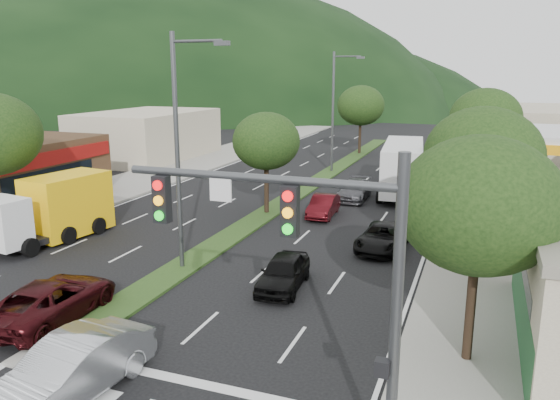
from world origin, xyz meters
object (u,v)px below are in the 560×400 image
at_px(traffic_signal, 321,262).
at_px(suv_maroon, 52,300).
at_px(tree_med_near, 266,141).
at_px(motorhome, 403,167).
at_px(car_queue_c, 323,206).
at_px(tree_r_c, 484,141).
at_px(box_truck, 55,210).
at_px(car_queue_b, 355,190).
at_px(streetlight_near, 181,142).
at_px(streetlight_mid, 335,106).
at_px(tree_r_a, 479,205).
at_px(tree_r_b, 483,156).
at_px(tree_r_e, 486,112).
at_px(sedan_silver, 71,370).
at_px(tree_med_far, 361,106).
at_px(car_queue_d, 383,237).
at_px(tree_r_d, 485,118).
at_px(car_queue_a, 283,272).

relative_size(traffic_signal, suv_maroon, 1.34).
height_order(tree_med_near, motorhome, tree_med_near).
bearing_deg(car_queue_c, tree_r_c, 5.17).
bearing_deg(suv_maroon, box_truck, -52.11).
relative_size(traffic_signal, car_queue_b, 1.58).
distance_m(streetlight_near, streetlight_mid, 25.00).
relative_size(tree_r_a, suv_maroon, 1.27).
xyz_separation_m(tree_r_b, streetlight_mid, (-11.79, 21.00, 0.55)).
bearing_deg(box_truck, tree_r_e, -115.54).
bearing_deg(tree_r_e, sedan_silver, -103.17).
relative_size(tree_r_e, box_truck, 0.98).
height_order(tree_med_near, car_queue_c, tree_med_near).
bearing_deg(streetlight_near, tree_med_far, 90.33).
xyz_separation_m(tree_r_e, streetlight_near, (-11.79, -32.00, 0.69)).
bearing_deg(tree_r_a, car_queue_b, 111.80).
distance_m(tree_med_far, car_queue_b, 21.18).
distance_m(streetlight_mid, box_truck, 25.28).
bearing_deg(tree_r_b, car_queue_b, 123.97).
distance_m(car_queue_d, box_truck, 16.53).
bearing_deg(tree_r_d, tree_med_far, 130.60).
xyz_separation_m(tree_r_d, tree_med_far, (-12.00, 14.00, -0.17)).
height_order(tree_r_b, tree_med_near, tree_r_b).
relative_size(tree_r_b, tree_med_near, 1.15).
height_order(traffic_signal, car_queue_c, traffic_signal).
xyz_separation_m(streetlight_near, suv_maroon, (-1.83, -6.00, -4.86)).
distance_m(tree_r_b, tree_med_far, 34.18).
bearing_deg(streetlight_near, traffic_signal, -47.23).
bearing_deg(tree_r_c, car_queue_a, -119.42).
bearing_deg(tree_r_e, motorhome, -111.06).
relative_size(tree_r_e, motorhome, 0.71).
xyz_separation_m(tree_r_c, tree_r_e, (0.00, 20.00, 0.14)).
xyz_separation_m(traffic_signal, tree_r_e, (2.97, 41.54, 0.25)).
height_order(traffic_signal, tree_r_d, tree_r_d).
bearing_deg(tree_med_near, car_queue_a, -64.90).
bearing_deg(sedan_silver, streetlight_near, 108.18).
bearing_deg(car_queue_d, suv_maroon, -125.78).
bearing_deg(tree_med_near, car_queue_b, 54.09).
distance_m(tree_med_far, suv_maroon, 42.25).
bearing_deg(tree_r_c, suv_maroon, -127.13).
height_order(traffic_signal, motorhome, traffic_signal).
xyz_separation_m(traffic_signal, tree_med_near, (-9.03, 19.54, -0.22)).
height_order(tree_r_b, car_queue_a, tree_r_b).
bearing_deg(tree_r_a, suv_maroon, -171.65).
height_order(tree_r_c, streetlight_mid, streetlight_mid).
relative_size(traffic_signal, car_queue_a, 1.79).
bearing_deg(tree_med_near, suv_maroon, -95.81).
relative_size(streetlight_near, car_queue_c, 2.60).
xyz_separation_m(car_queue_a, car_queue_d, (2.84, 6.22, -0.05)).
height_order(traffic_signal, tree_r_b, tree_r_b).
bearing_deg(car_queue_a, tree_r_b, 27.60).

